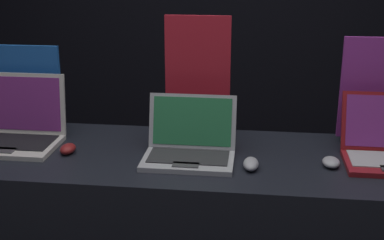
% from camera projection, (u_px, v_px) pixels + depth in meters
% --- Properties ---
extents(laptop_front, '(0.39, 0.30, 0.29)m').
position_uv_depth(laptop_front, '(16.00, 129.00, 2.29)').
color(laptop_front, silver).
rests_on(laptop_front, display_counter).
extents(mouse_front, '(0.06, 0.09, 0.04)m').
position_uv_depth(mouse_front, '(68.00, 149.00, 2.20)').
color(mouse_front, maroon).
rests_on(mouse_front, display_counter).
extents(promo_stand_front, '(0.30, 0.07, 0.40)m').
position_uv_depth(promo_stand_front, '(30.00, 91.00, 2.42)').
color(promo_stand_front, black).
rests_on(promo_stand_front, display_counter).
extents(laptop_middle, '(0.36, 0.29, 0.24)m').
position_uv_depth(laptop_middle, '(190.00, 145.00, 2.13)').
color(laptop_middle, '#B7B7BC').
rests_on(laptop_middle, display_counter).
extents(mouse_middle, '(0.06, 0.11, 0.04)m').
position_uv_depth(mouse_middle, '(251.00, 164.00, 2.05)').
color(mouse_middle, '#B2B2B7').
rests_on(mouse_middle, display_counter).
extents(promo_stand_middle, '(0.28, 0.07, 0.54)m').
position_uv_depth(promo_stand_middle, '(198.00, 80.00, 2.33)').
color(promo_stand_middle, black).
rests_on(promo_stand_middle, display_counter).
extents(mouse_back, '(0.07, 0.10, 0.03)m').
position_uv_depth(mouse_back, '(331.00, 162.00, 2.07)').
color(mouse_back, '#B2B2B7').
rests_on(mouse_back, display_counter).
extents(promo_stand_back, '(0.34, 0.07, 0.46)m').
position_uv_depth(promo_stand_back, '(381.00, 94.00, 2.25)').
color(promo_stand_back, black).
rests_on(promo_stand_back, display_counter).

